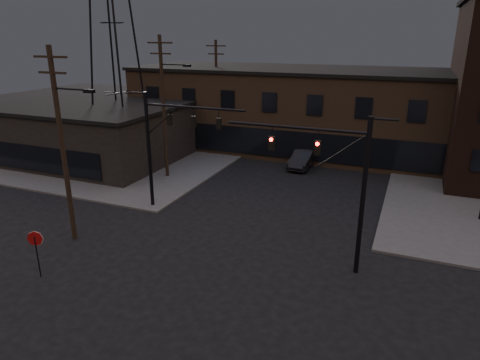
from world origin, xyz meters
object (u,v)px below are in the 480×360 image
traffic_signal_near (340,178)px  car_crossing (303,159)px  stop_sign (36,243)px  traffic_signal_far (165,139)px

traffic_signal_near → car_crossing: bearing=109.5°
traffic_signal_near → stop_sign: traffic_signal_near is taller
car_crossing → stop_sign: bearing=-105.5°
traffic_signal_near → traffic_signal_far: 12.57m
stop_sign → car_crossing: 24.48m
traffic_signal_near → traffic_signal_far: (-12.07, 3.50, 0.08)m
traffic_signal_near → stop_sign: (-13.36, -6.49, -3.09)m
stop_sign → traffic_signal_far: bearing=82.7°
traffic_signal_far → car_crossing: traffic_signal_far is taller
stop_sign → car_crossing: bearing=72.4°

